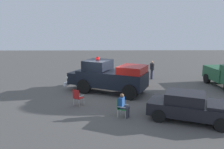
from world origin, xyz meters
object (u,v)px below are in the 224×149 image
(classic_hot_rod, at_px, (192,107))
(lawn_chair_by_car, at_px, (77,96))
(lawn_chair_near_truck, at_px, (121,106))
(spectator_standing, at_px, (152,69))
(traffic_cone, at_px, (146,82))
(vintage_fire_truck, at_px, (109,76))
(spectator_seated, at_px, (123,104))

(classic_hot_rod, xyz_separation_m, lawn_chair_by_car, (-6.14, 2.38, -0.16))
(lawn_chair_near_truck, xyz_separation_m, spectator_standing, (3.28, 8.89, 0.37))
(lawn_chair_by_car, height_order, traffic_cone, lawn_chair_by_car)
(lawn_chair_near_truck, xyz_separation_m, traffic_cone, (2.42, 6.47, -0.28))
(lawn_chair_near_truck, relative_size, spectator_standing, 0.61)
(vintage_fire_truck, distance_m, lawn_chair_near_truck, 4.68)
(vintage_fire_truck, bearing_deg, lawn_chair_near_truck, -82.29)
(lawn_chair_near_truck, xyz_separation_m, spectator_seated, (0.12, -0.06, 0.11))
(spectator_standing, height_order, traffic_cone, spectator_standing)
(classic_hot_rod, xyz_separation_m, spectator_standing, (-0.29, 9.49, 0.22))
(lawn_chair_near_truck, bearing_deg, classic_hot_rod, -9.64)
(vintage_fire_truck, bearing_deg, spectator_seated, -80.93)
(classic_hot_rod, bearing_deg, vintage_fire_truck, 128.87)
(spectator_standing, bearing_deg, classic_hot_rod, -88.24)
(vintage_fire_truck, distance_m, traffic_cone, 3.68)
(spectator_standing, bearing_deg, traffic_cone, -109.73)
(spectator_seated, bearing_deg, vintage_fire_truck, 99.07)
(spectator_seated, bearing_deg, traffic_cone, 70.60)
(spectator_seated, bearing_deg, classic_hot_rod, -9.06)
(lawn_chair_by_car, distance_m, spectator_standing, 9.22)
(vintage_fire_truck, relative_size, spectator_standing, 3.76)
(vintage_fire_truck, height_order, lawn_chair_near_truck, vintage_fire_truck)
(spectator_standing, bearing_deg, lawn_chair_by_car, -129.46)
(classic_hot_rod, height_order, traffic_cone, classic_hot_rod)
(spectator_standing, bearing_deg, vintage_fire_truck, -132.39)
(lawn_chair_by_car, bearing_deg, traffic_cone, 43.27)
(lawn_chair_near_truck, distance_m, traffic_cone, 6.91)
(spectator_seated, relative_size, traffic_cone, 2.03)
(classic_hot_rod, height_order, lawn_chair_by_car, classic_hot_rod)
(spectator_seated, height_order, traffic_cone, spectator_seated)
(vintage_fire_truck, distance_m, lawn_chair_by_car, 3.48)
(lawn_chair_by_car, xyz_separation_m, spectator_standing, (5.85, 7.11, 0.37))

